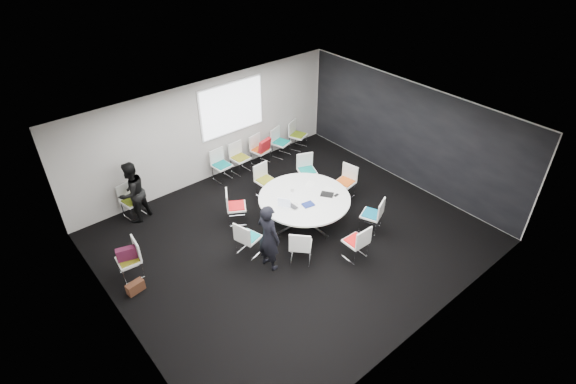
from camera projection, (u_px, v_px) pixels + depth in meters
room_shell at (296, 187)px, 9.77m from camera, size 8.08×7.08×2.88m
conference_table at (304, 204)px, 10.70m from camera, size 2.18×2.18×0.73m
projection_screen at (232, 108)px, 12.06m from camera, size 1.90×0.03×1.35m
chair_ring_a at (345, 188)px, 11.74m from camera, size 0.52×0.53×0.88m
chair_ring_b at (307, 176)px, 12.20m from camera, size 0.59×0.59×0.88m
chair_ring_c at (266, 186)px, 11.79m from camera, size 0.49×0.48×0.88m
chair_ring_d at (236, 212)px, 10.87m from camera, size 0.62×0.63×0.88m
chair_ring_e at (248, 244)px, 9.93m from camera, size 0.55×0.56×0.88m
chair_ring_f at (300, 251)px, 9.73m from camera, size 0.64×0.64×0.88m
chair_ring_g at (355, 247)px, 9.82m from camera, size 0.47×0.46×0.88m
chair_ring_h at (371, 220)px, 10.61m from camera, size 0.60×0.59×0.88m
chair_back_a at (222, 171)px, 12.42m from camera, size 0.50×0.49×0.88m
chair_back_b at (240, 163)px, 12.75m from camera, size 0.50×0.49×0.88m
chair_back_c at (260, 155)px, 13.12m from camera, size 0.55×0.54×0.88m
chair_back_d at (281, 148)px, 13.49m from camera, size 0.57×0.57×0.88m
chair_back_e at (298, 140)px, 13.88m from camera, size 0.60×0.59×0.88m
chair_spare_left at (131, 266)px, 9.36m from camera, size 0.49×0.50×0.88m
chair_person_back at (133, 206)px, 11.06m from camera, size 0.54×0.53×0.88m
person_main at (269, 237)px, 9.31m from camera, size 0.44×0.62×1.59m
person_back at (132, 192)px, 10.66m from camera, size 0.93×0.83×1.57m
laptop at (294, 205)px, 10.31m from camera, size 0.21×0.31×0.02m
laptop_lid at (284, 203)px, 10.20m from camera, size 0.18×0.26×0.22m
notebook_black at (327, 194)px, 10.68m from camera, size 0.35×0.37×0.02m
tablet_folio at (308, 204)px, 10.34m from camera, size 0.29×0.25×0.03m
papers_right at (310, 184)px, 11.04m from camera, size 0.36×0.31×0.00m
papers_front at (327, 190)px, 10.84m from camera, size 0.34×0.27×0.00m
cup at (292, 190)px, 10.78m from camera, size 0.08×0.08×0.09m
phone at (336, 195)px, 10.66m from camera, size 0.15×0.09×0.01m
maroon_bag at (127, 254)px, 9.16m from camera, size 0.42×0.25×0.28m
brown_bag at (135, 287)px, 9.08m from camera, size 0.38×0.21×0.24m
red_jacket at (265, 145)px, 12.74m from camera, size 0.47×0.26×0.36m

